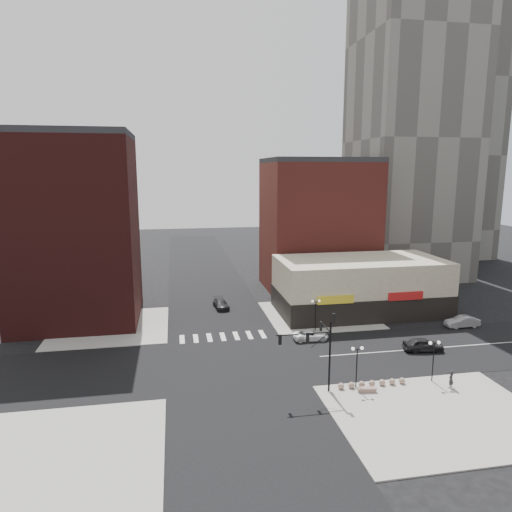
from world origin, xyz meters
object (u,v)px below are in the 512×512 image
object	(u,v)px
traffic_signal	(319,342)
stone_bench	(367,390)
street_lamp_se_b	(434,351)
pedestrian	(451,379)
street_lamp_se_a	(357,357)
dark_sedan_east	(423,345)
silver_sedan	(462,322)
white_suv	(311,335)
dark_sedan_north	(221,304)
street_lamp_ne	(316,307)

from	to	relation	value
traffic_signal	stone_bench	bearing A→B (deg)	-14.66
street_lamp_se_b	pedestrian	xyz separation A→B (m)	(0.96, -1.65, -2.28)
street_lamp_se_a	stone_bench	xyz separation A→B (m)	(0.70, -1.00, -2.95)
dark_sedan_east	silver_sedan	bearing A→B (deg)	-47.24
white_suv	dark_sedan_east	distance (m)	13.17
dark_sedan_east	dark_sedan_north	xyz separation A→B (m)	(-21.41, 20.96, -0.10)
stone_bench	street_lamp_se_a	bearing A→B (deg)	133.20
dark_sedan_east	dark_sedan_north	size ratio (longest dim) A/B	0.98
dark_sedan_east	stone_bench	bearing A→B (deg)	136.21
street_lamp_se_b	silver_sedan	bearing A→B (deg)	47.52
street_lamp_se_a	street_lamp_se_b	size ratio (longest dim) A/B	1.00
traffic_signal	stone_bench	size ratio (longest dim) A/B	4.19
silver_sedan	dark_sedan_east	bearing A→B (deg)	-54.88
traffic_signal	stone_bench	distance (m)	6.53
street_lamp_se_a	pedestrian	size ratio (longest dim) A/B	2.33
traffic_signal	silver_sedan	world-z (taller)	traffic_signal
dark_sedan_east	pedestrian	xyz separation A→B (m)	(-2.41, -9.10, 0.23)
street_lamp_se_b	white_suv	distance (m)	15.90
street_lamp_se_a	dark_sedan_east	bearing A→B (deg)	33.21
street_lamp_se_a	silver_sedan	distance (m)	25.37
white_suv	traffic_signal	bearing A→B (deg)	166.82
traffic_signal	street_lamp_se_b	bearing A→B (deg)	-0.82
street_lamp_se_b	dark_sedan_north	distance (m)	33.75
dark_sedan_north	street_lamp_se_b	bearing A→B (deg)	-63.59
silver_sedan	stone_bench	xyz separation A→B (m)	(-20.22, -15.11, -0.41)
traffic_signal	dark_sedan_north	bearing A→B (deg)	102.53
traffic_signal	white_suv	bearing A→B (deg)	75.84
white_suv	stone_bench	xyz separation A→B (m)	(1.19, -14.18, -0.27)
pedestrian	white_suv	bearing A→B (deg)	-89.01
street_lamp_se_b	street_lamp_ne	world-z (taller)	same
white_suv	stone_bench	size ratio (longest dim) A/B	2.37
dark_sedan_east	stone_bench	xyz separation A→B (m)	(-10.67, -8.44, -0.44)
dark_sedan_north	pedestrian	xyz separation A→B (m)	(19.00, -30.06, 0.33)
traffic_signal	silver_sedan	distance (m)	28.66
stone_bench	street_lamp_ne	bearing A→B (deg)	97.05
pedestrian	stone_bench	size ratio (longest dim) A/B	0.96
pedestrian	stone_bench	xyz separation A→B (m)	(-8.26, 0.65, -0.67)
street_lamp_se_a	street_lamp_se_b	xyz separation A→B (m)	(8.00, 0.00, 0.00)
street_lamp_se_b	dark_sedan_north	size ratio (longest dim) A/B	0.88
street_lamp_se_b	white_suv	world-z (taller)	street_lamp_se_b
street_lamp_se_a	stone_bench	world-z (taller)	street_lamp_se_a
street_lamp_ne	dark_sedan_north	world-z (taller)	street_lamp_ne
street_lamp_se_b	street_lamp_ne	distance (m)	17.46
stone_bench	silver_sedan	bearing A→B (deg)	44.82
traffic_signal	pedestrian	world-z (taller)	traffic_signal
street_lamp_se_a	dark_sedan_north	distance (m)	30.24
traffic_signal	silver_sedan	size ratio (longest dim) A/B	1.71
street_lamp_se_a	dark_sedan_east	world-z (taller)	street_lamp_se_a
street_lamp_se_b	pedestrian	distance (m)	2.97
dark_sedan_north	stone_bench	world-z (taller)	dark_sedan_north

